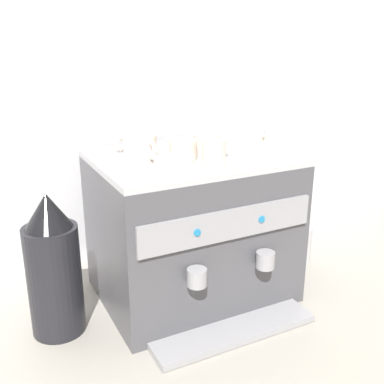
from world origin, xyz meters
name	(u,v)px	position (x,y,z in m)	size (l,w,h in m)	color
ground_plane	(192,291)	(0.00, 0.00, 0.00)	(4.00, 4.00, 0.00)	#9E998E
tiled_backsplash_wall	(145,119)	(0.00, 0.40, 0.54)	(2.80, 0.03, 1.07)	silver
espresso_machine	(193,227)	(0.00, 0.00, 0.24)	(0.60, 0.56, 0.49)	#4C4C51
ceramic_cup_0	(183,150)	(-0.05, -0.04, 0.52)	(0.08, 0.12, 0.06)	beige
ceramic_cup_1	(208,145)	(0.04, -0.03, 0.52)	(0.09, 0.11, 0.07)	beige
ceramic_cup_2	(146,147)	(-0.15, 0.01, 0.52)	(0.07, 0.11, 0.08)	beige
ceramic_cup_3	(255,139)	(0.21, -0.03, 0.52)	(0.07, 0.10, 0.07)	beige
ceramic_cup_4	(132,141)	(-0.15, 0.14, 0.52)	(0.11, 0.08, 0.07)	beige
ceramic_cup_5	(214,153)	(0.00, -0.15, 0.52)	(0.07, 0.10, 0.08)	beige
ceramic_bowl_0	(217,140)	(0.14, 0.08, 0.50)	(0.10, 0.10, 0.04)	white
ceramic_bowl_1	(177,146)	(-0.01, 0.08, 0.50)	(0.10, 0.10, 0.03)	white
ceramic_bowl_2	(174,165)	(-0.13, -0.14, 0.50)	(0.11, 0.11, 0.04)	white
ceramic_bowl_3	(273,151)	(0.21, -0.13, 0.50)	(0.10, 0.10, 0.04)	white
coffee_grinder	(53,268)	(-0.46, -0.01, 0.21)	(0.16, 0.16, 0.43)	black
milk_pitcher	(299,244)	(0.47, 0.01, 0.07)	(0.09, 0.09, 0.14)	#B7B7BC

